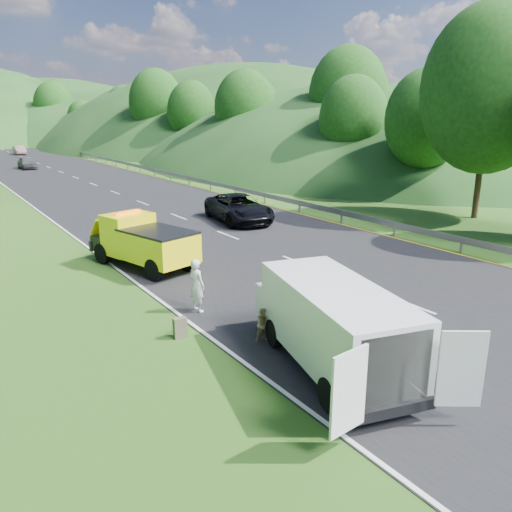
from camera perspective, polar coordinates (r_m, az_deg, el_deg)
ground at (r=17.11m, az=5.39°, el=-5.55°), size 320.00×320.00×0.00m
road_surface at (r=54.24m, az=-19.92°, el=8.43°), size 14.00×200.00×0.02m
guardrail at (r=68.19m, az=-16.63°, el=10.06°), size 0.06×140.00×1.52m
tree_line_right at (r=79.75m, az=-9.48°, el=11.27°), size 14.00×140.00×14.00m
tow_truck at (r=21.39m, az=-12.83°, el=1.64°), size 3.20×5.59×2.27m
white_van at (r=12.68m, az=8.68°, el=-7.43°), size 4.21×6.75×2.23m
woman at (r=16.60m, az=-6.69°, el=-6.29°), size 0.59×0.73×1.76m
child at (r=14.43m, az=0.85°, el=-9.74°), size 0.54×0.46×0.98m
worker at (r=12.76m, az=14.15°, el=-13.95°), size 1.31×0.97×1.81m
suitcase at (r=14.70m, az=-8.67°, el=-8.11°), size 0.40×0.25×0.61m
spare_tire at (r=12.99m, az=19.78°, el=-13.88°), size 0.66×0.66×0.20m
passing_suv at (r=30.12m, az=-1.98°, el=3.98°), size 3.53×6.10×1.60m
dist_car_a at (r=65.12m, az=-24.62°, el=9.04°), size 1.69×4.20×1.43m
dist_car_b at (r=88.45m, az=-25.36°, el=10.43°), size 1.44×4.13×1.36m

